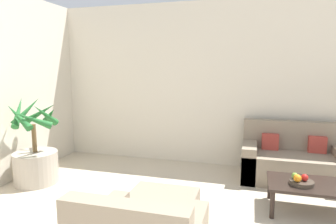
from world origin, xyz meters
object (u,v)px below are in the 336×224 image
sofa_loveseat (293,162)px  ottoman (163,211)px  coffee_table (314,187)px  orange_fruit (297,178)px  apple_red (305,178)px  apple_green (295,176)px  potted_palm (36,158)px  fruit_bowl (302,183)px

sofa_loveseat → ottoman: size_ratio=2.14×
coffee_table → orange_fruit: orange_fruit is taller
coffee_table → sofa_loveseat: bearing=95.7°
apple_red → ottoman: bearing=-152.9°
ottoman → coffee_table: bearing=27.3°
coffee_table → apple_green: apple_green is taller
sofa_loveseat → apple_green: 1.03m
coffee_table → apple_green: (-0.21, -0.02, 0.12)m
potted_palm → coffee_table: bearing=1.6°
coffee_table → apple_red: 0.18m
coffee_table → apple_red: size_ratio=12.91×
apple_red → apple_green: 0.11m
sofa_loveseat → fruit_bowl: sofa_loveseat is taller
sofa_loveseat → fruit_bowl: size_ratio=5.59×
fruit_bowl → ottoman: bearing=-152.5°
potted_palm → coffee_table: 3.63m
potted_palm → ottoman: potted_palm is taller
potted_palm → sofa_loveseat: 3.69m
sofa_loveseat → potted_palm: bearing=-162.7°
orange_fruit → ottoman: 1.52m
sofa_loveseat → orange_fruit: sofa_loveseat is taller
sofa_loveseat → orange_fruit: (-0.10, -1.12, 0.15)m
apple_green → orange_fruit: orange_fruit is taller
potted_palm → apple_red: (3.51, 0.04, 0.06)m
sofa_loveseat → apple_red: 1.07m
potted_palm → ottoman: size_ratio=1.84×
apple_green → fruit_bowl: bearing=-35.7°
potted_palm → sofa_loveseat: (3.52, 1.10, -0.08)m
fruit_bowl → apple_red: 0.07m
apple_red → ottoman: 1.61m
ottoman → orange_fruit: bearing=26.8°
ottoman → apple_red: bearing=27.1°
apple_green → apple_red: bearing=-25.8°
potted_palm → apple_red: size_ratio=16.01×
orange_fruit → ottoman: (-1.34, -0.67, -0.24)m
fruit_bowl → apple_green: size_ratio=3.74×
coffee_table → fruit_bowl: bearing=-154.1°
orange_fruit → ottoman: orange_fruit is taller
coffee_table → apple_green: 0.25m
sofa_loveseat → apple_red: size_ratio=18.67×
fruit_bowl → apple_red: bearing=5.6°
potted_palm → sofa_loveseat: bearing=17.3°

